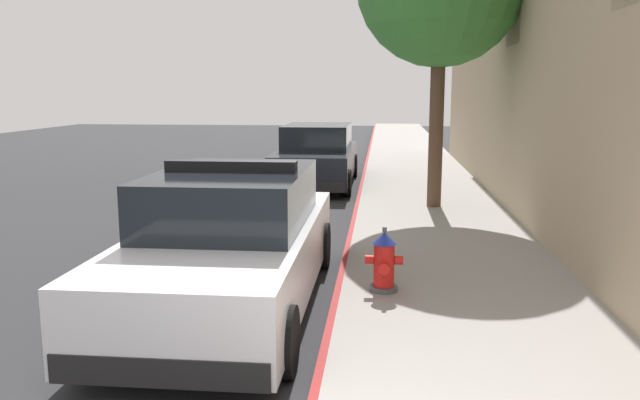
{
  "coord_description": "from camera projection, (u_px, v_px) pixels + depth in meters",
  "views": [
    {
      "loc": [
        0.45,
        -2.94,
        2.47
      ],
      "look_at": [
        -0.37,
        5.34,
        1.0
      ],
      "focal_mm": 35.34,
      "sensor_mm": 36.0,
      "label": 1
    }
  ],
  "objects": [
    {
      "name": "police_cruiser",
      "position": [
        232.0,
        243.0,
        7.15
      ],
      "size": [
        1.94,
        4.84,
        1.68
      ],
      "color": "white",
      "rests_on": "ground"
    },
    {
      "name": "parked_car_silver_ahead",
      "position": [
        317.0,
        156.0,
        16.33
      ],
      "size": [
        1.94,
        4.84,
        1.56
      ],
      "color": "black",
      "rests_on": "ground"
    },
    {
      "name": "curb_painted_edge",
      "position": [
        358.0,
        205.0,
        13.15
      ],
      "size": [
        0.08,
        60.0,
        0.15
      ],
      "primitive_type": "cube",
      "color": "maroon",
      "rests_on": "ground"
    },
    {
      "name": "sidewalk_pavement",
      "position": [
        429.0,
        206.0,
        13.0
      ],
      "size": [
        2.89,
        60.0,
        0.15
      ],
      "primitive_type": "cube",
      "color": "gray",
      "rests_on": "ground"
    },
    {
      "name": "fire_hydrant",
      "position": [
        384.0,
        262.0,
        7.27
      ],
      "size": [
        0.44,
        0.4,
        0.76
      ],
      "color": "#4C4C51",
      "rests_on": "sidewalk_pavement"
    },
    {
      "name": "ground_plane",
      "position": [
        149.0,
        209.0,
        13.62
      ],
      "size": [
        32.85,
        60.0,
        0.2
      ],
      "primitive_type": "cube",
      "color": "#2B2B2D"
    }
  ]
}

